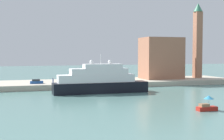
% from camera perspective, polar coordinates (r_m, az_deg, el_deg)
% --- Properties ---
extents(ground, '(400.00, 400.00, 0.00)m').
position_cam_1_polar(ground, '(79.54, -1.83, -4.85)').
color(ground, slate).
extents(quay_dock, '(110.00, 19.89, 1.65)m').
position_cam_1_polar(quay_dock, '(104.51, -5.63, -2.49)').
color(quay_dock, '#B7AD99').
rests_on(quay_dock, ground).
extents(large_yacht, '(26.52, 4.97, 10.85)m').
position_cam_1_polar(large_yacht, '(85.28, -2.36, -2.10)').
color(large_yacht, black).
rests_on(large_yacht, ground).
extents(small_motorboat, '(4.01, 1.91, 2.92)m').
position_cam_1_polar(small_motorboat, '(62.09, 17.24, -6.18)').
color(small_motorboat, '#B22319').
rests_on(small_motorboat, ground).
extents(harbor_building, '(14.29, 10.10, 15.15)m').
position_cam_1_polar(harbor_building, '(114.93, 9.11, 2.19)').
color(harbor_building, '#9E664C').
rests_on(harbor_building, quay_dock).
extents(bell_tower, '(3.42, 3.42, 28.35)m').
position_cam_1_polar(bell_tower, '(121.96, 15.62, 5.70)').
color(bell_tower, '#9E664C').
rests_on(bell_tower, quay_dock).
extents(parked_car, '(3.94, 1.81, 1.38)m').
position_cam_1_polar(parked_car, '(97.87, -13.87, -2.12)').
color(parked_car, '#1E4C99').
rests_on(parked_car, quay_dock).
extents(person_figure, '(0.36, 0.36, 1.80)m').
position_cam_1_polar(person_figure, '(97.00, -10.89, -1.98)').
color(person_figure, '#334C8C').
rests_on(person_figure, quay_dock).
extents(mooring_bollard, '(0.51, 0.51, 0.75)m').
position_cam_1_polar(mooring_bollard, '(96.08, -4.69, -2.26)').
color(mooring_bollard, black).
rests_on(mooring_bollard, quay_dock).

